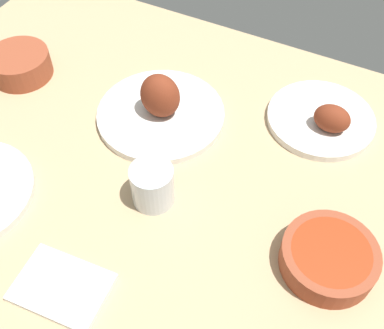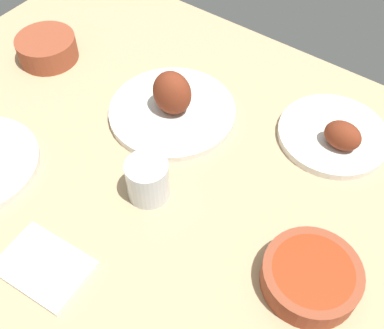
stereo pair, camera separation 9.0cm
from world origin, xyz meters
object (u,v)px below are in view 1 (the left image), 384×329
Objects in this scene: bowl_potatoes at (20,64)px; folded_napkin at (62,287)px; bowl_sauce at (329,257)px; water_tumbler at (152,185)px; plate_near_viewer at (161,108)px; plate_far_side at (323,119)px.

folded_napkin is (39.61, -38.49, -2.43)cm from bowl_potatoes.
water_tumbler reaches higher than bowl_sauce.
plate_near_viewer is 1.95× the size of bowl_potatoes.
water_tumbler is 0.55× the size of folded_napkin.
bowl_sauce is (41.12, -17.41, -0.07)cm from plate_near_viewer.
bowl_sauce is at bearing -71.48° from plate_far_side.
plate_near_viewer is 20.83cm from water_tumbler.
water_tumbler is at bearing -64.47° from plate_near_viewer.
plate_far_side reaches higher than folded_napkin.
folded_napkin is (-36.43, -23.38, -1.89)cm from bowl_sauce.
bowl_sauce is (76.04, -15.11, -0.53)cm from bowl_potatoes.
bowl_sauce is at bearing -11.24° from bowl_potatoes.
bowl_potatoes is 1.69× the size of water_tumbler.
bowl_potatoes is at bearing -166.59° from plate_far_side.
bowl_sauce is (10.31, -30.78, 0.93)cm from plate_far_side.
plate_far_side is 67.59cm from bowl_potatoes.
bowl_potatoes is 55.29cm from folded_napkin.
bowl_potatoes is at bearing -176.23° from plate_near_viewer.
plate_far_side is 38.93cm from water_tumbler.
bowl_potatoes is at bearing 168.76° from bowl_sauce.
water_tumbler reaches higher than plate_far_side.
bowl_sauce is 1.07× the size of folded_napkin.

